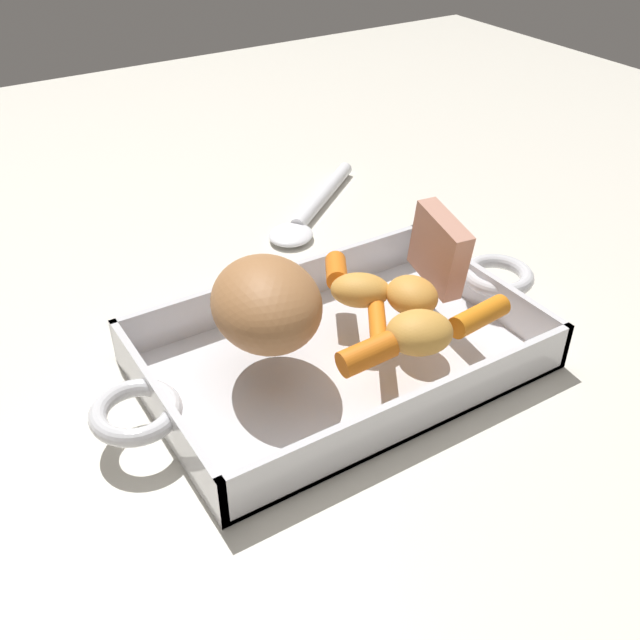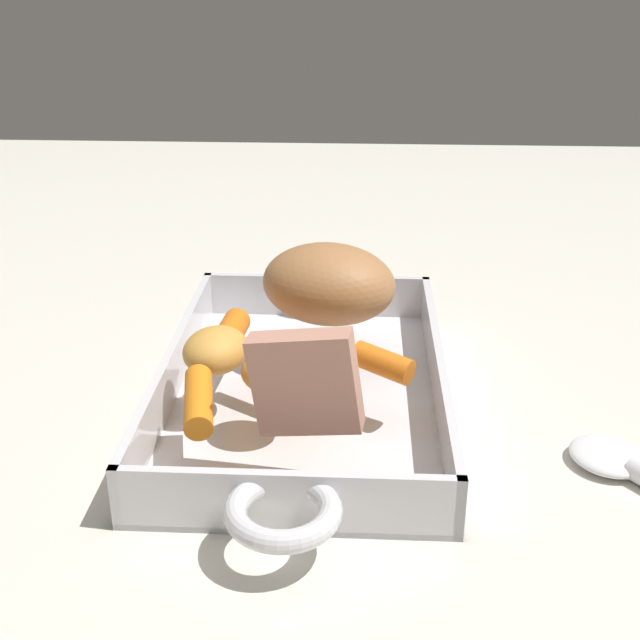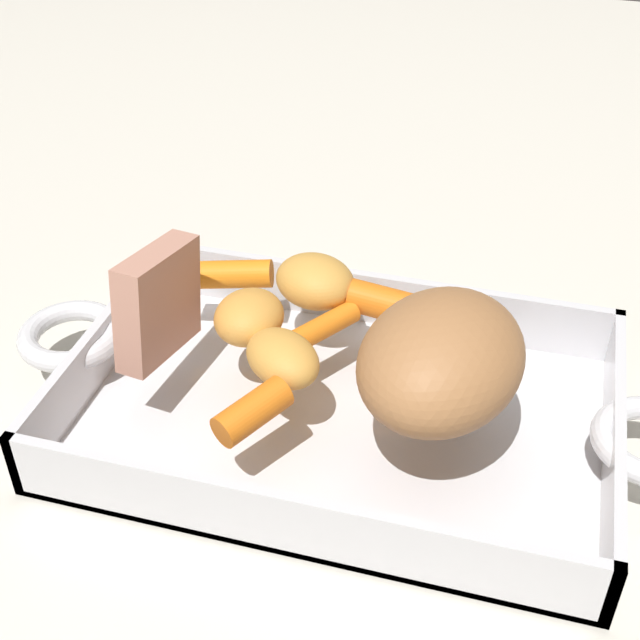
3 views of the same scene
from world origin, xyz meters
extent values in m
plane|color=silver|center=(0.00, 0.00, 0.00)|extent=(2.08, 2.08, 0.00)
cube|color=silver|center=(0.00, 0.00, 0.00)|extent=(0.36, 0.23, 0.01)
cube|color=silver|center=(0.00, 0.11, 0.02)|extent=(0.36, 0.01, 0.05)
cube|color=silver|center=(0.00, -0.11, 0.02)|extent=(0.36, 0.01, 0.05)
cube|color=silver|center=(0.18, 0.00, 0.02)|extent=(0.01, 0.23, 0.05)
cube|color=silver|center=(-0.18, 0.00, 0.02)|extent=(0.01, 0.23, 0.05)
torus|color=silver|center=(-0.20, 0.00, 0.03)|extent=(0.08, 0.08, 0.02)
ellipsoid|color=#A76F42|center=(0.07, -0.02, 0.08)|extent=(0.12, 0.14, 0.07)
cube|color=tan|center=(-0.12, -0.01, 0.08)|extent=(0.03, 0.08, 0.08)
cylinder|color=orange|center=(0.01, 0.06, 0.06)|extent=(0.05, 0.03, 0.03)
cylinder|color=orange|center=(-0.10, 0.07, 0.06)|extent=(0.07, 0.03, 0.03)
cylinder|color=orange|center=(-0.04, -0.06, 0.06)|extent=(0.04, 0.05, 0.03)
cylinder|color=orange|center=(-0.02, 0.03, 0.06)|extent=(0.05, 0.06, 0.02)
ellipsoid|color=gold|center=(-0.07, 0.02, 0.06)|extent=(0.05, 0.06, 0.03)
ellipsoid|color=gold|center=(-0.04, 0.07, 0.07)|extent=(0.07, 0.07, 0.04)
ellipsoid|color=gold|center=(-0.03, -0.02, 0.06)|extent=(0.07, 0.07, 0.03)
camera|label=1|loc=(0.30, 0.44, 0.43)|focal=40.42mm
camera|label=2|loc=(-0.61, -0.04, 0.35)|focal=46.03mm
camera|label=3|loc=(0.10, -0.42, 0.41)|focal=48.74mm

